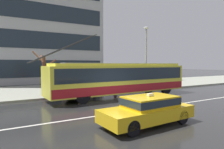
# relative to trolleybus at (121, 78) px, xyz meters

# --- Properties ---
(ground_plane) EXTENTS (160.00, 160.00, 0.00)m
(ground_plane) POSITION_rel_trolleybus_xyz_m (-1.75, -3.32, -1.53)
(ground_plane) COLOR #252525
(sidewalk_slab) EXTENTS (80.00, 10.00, 0.14)m
(sidewalk_slab) POSITION_rel_trolleybus_xyz_m (-1.75, 6.60, -1.46)
(sidewalk_slab) COLOR gray
(sidewalk_slab) RESTS_ON ground_plane
(lane_centre_line) EXTENTS (72.00, 0.14, 0.01)m
(lane_centre_line) POSITION_rel_trolleybus_xyz_m (-1.75, -4.52, -1.52)
(lane_centre_line) COLOR silver
(lane_centre_line) RESTS_ON ground_plane
(trolleybus) EXTENTS (13.35, 2.98, 4.91)m
(trolleybus) POSITION_rel_trolleybus_xyz_m (0.00, 0.00, 0.00)
(trolleybus) COLOR yellow
(trolleybus) RESTS_ON ground_plane
(taxi_oncoming_near) EXTENTS (4.42, 1.91, 1.39)m
(taxi_oncoming_near) POSITION_rel_trolleybus_xyz_m (-3.01, -6.93, -0.83)
(taxi_oncoming_near) COLOR gold
(taxi_oncoming_near) RESTS_ON ground_plane
(bus_shelter) EXTENTS (3.61, 1.59, 2.67)m
(bus_shelter) POSITION_rel_trolleybus_xyz_m (-2.12, 3.63, 0.58)
(bus_shelter) COLOR gray
(bus_shelter) RESTS_ON sidewalk_slab
(pedestrian_at_shelter) EXTENTS (1.57, 1.57, 2.00)m
(pedestrian_at_shelter) POSITION_rel_trolleybus_xyz_m (-2.70, 4.46, 0.26)
(pedestrian_at_shelter) COLOR #52494D
(pedestrian_at_shelter) RESTS_ON sidewalk_slab
(pedestrian_approaching_curb) EXTENTS (1.31, 1.31, 1.91)m
(pedestrian_approaching_curb) POSITION_rel_trolleybus_xyz_m (1.75, 3.71, 0.10)
(pedestrian_approaching_curb) COLOR black
(pedestrian_approaching_curb) RESTS_ON sidewalk_slab
(pedestrian_walking_past) EXTENTS (1.37, 1.37, 1.90)m
(pedestrian_walking_past) POSITION_rel_trolleybus_xyz_m (-3.73, 3.62, 0.16)
(pedestrian_walking_past) COLOR #5A574F
(pedestrian_walking_past) RESTS_ON sidewalk_slab
(pedestrian_waiting_by_pole) EXTENTS (0.40, 0.40, 1.73)m
(pedestrian_waiting_by_pole) POSITION_rel_trolleybus_xyz_m (-0.73, 3.70, -0.36)
(pedestrian_waiting_by_pole) COLOR navy
(pedestrian_waiting_by_pole) RESTS_ON sidewalk_slab
(street_lamp) EXTENTS (0.60, 0.32, 6.48)m
(street_lamp) POSITION_rel_trolleybus_xyz_m (4.74, 2.53, 2.46)
(street_lamp) COLOR gray
(street_lamp) RESTS_ON sidewalk_slab
(street_tree_bare) EXTENTS (1.92, 2.32, 3.67)m
(street_tree_bare) POSITION_rel_trolleybus_xyz_m (-5.52, 3.32, 0.55)
(street_tree_bare) COLOR brown
(street_tree_bare) RESTS_ON sidewalk_slab
(office_tower_corner_left) EXTENTS (20.76, 15.59, 23.32)m
(office_tower_corner_left) POSITION_rel_trolleybus_xyz_m (-4.68, 21.52, 10.14)
(office_tower_corner_left) COLOR #ABAEAF
(office_tower_corner_left) RESTS_ON ground_plane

